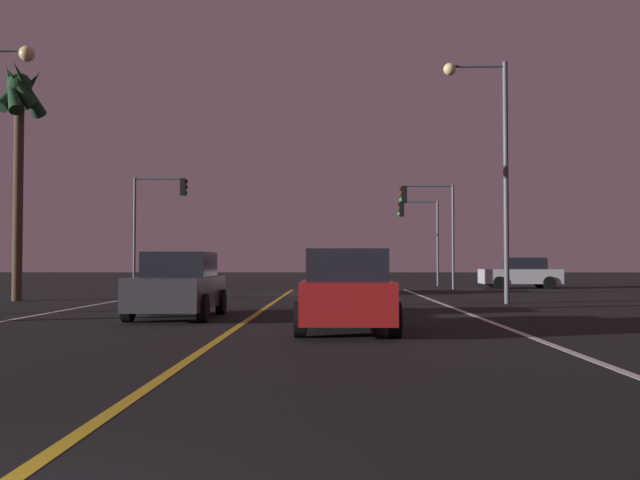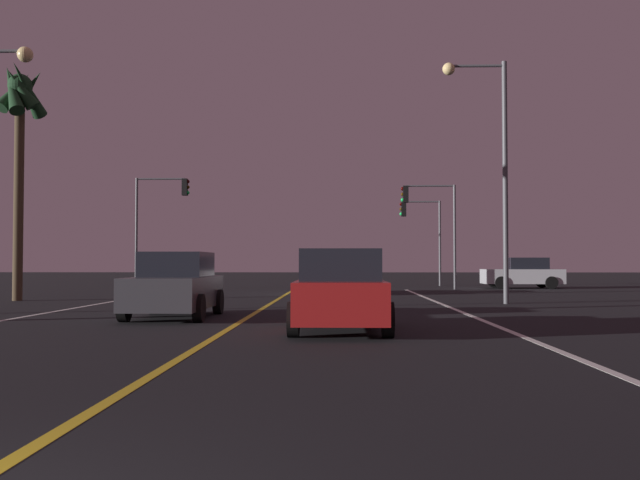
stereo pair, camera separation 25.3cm
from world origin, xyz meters
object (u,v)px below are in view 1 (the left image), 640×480
(car_oncoming, at_px, (179,286))
(car_ahead_far, at_px, (330,276))
(traffic_light_near_right, at_px, (428,212))
(street_lamp_right_far, at_px, (492,151))
(traffic_light_near_left, at_px, (159,207))
(palm_tree_left_mid, at_px, (19,110))
(car_crossing_side, at_px, (521,273))
(traffic_light_far_right, at_px, (418,223))
(car_lead_same_lane, at_px, (346,292))

(car_oncoming, bearing_deg, car_ahead_far, 164.58)
(traffic_light_near_right, height_order, street_lamp_right_far, street_lamp_right_far)
(traffic_light_near_left, distance_m, street_lamp_right_far, 19.90)
(traffic_light_near_right, relative_size, traffic_light_near_left, 0.93)
(traffic_light_near_left, bearing_deg, traffic_light_near_right, -0.00)
(car_oncoming, xyz_separation_m, palm_tree_left_mid, (-7.76, 7.83, 6.31))
(car_crossing_side, bearing_deg, traffic_light_far_right, -36.70)
(street_lamp_right_far, bearing_deg, traffic_light_near_right, -88.02)
(car_lead_same_lane, bearing_deg, car_oncoming, 50.99)
(car_oncoming, bearing_deg, traffic_light_near_left, -164.60)
(car_ahead_far, xyz_separation_m, car_lead_same_lane, (0.40, -17.52, 0.00))
(car_lead_same_lane, bearing_deg, palm_tree_left_mid, 46.83)
(car_lead_same_lane, height_order, car_crossing_side, same)
(car_crossing_side, xyz_separation_m, traffic_light_near_right, (-5.37, -1.62, 3.30))
(car_ahead_far, relative_size, palm_tree_left_mid, 0.48)
(palm_tree_left_mid, bearing_deg, car_lead_same_lane, -43.17)
(car_lead_same_lane, xyz_separation_m, street_lamp_right_far, (5.27, 9.78, 4.51))
(car_ahead_far, relative_size, car_crossing_side, 1.00)
(car_lead_same_lane, bearing_deg, car_crossing_side, -22.53)
(car_crossing_side, xyz_separation_m, car_oncoming, (-14.46, -21.09, 0.00))
(car_oncoming, height_order, traffic_light_near_left, traffic_light_near_left)
(traffic_light_near_left, distance_m, palm_tree_left_mid, 12.19)
(car_oncoming, bearing_deg, traffic_light_far_right, 159.65)
(car_crossing_side, relative_size, street_lamp_right_far, 0.51)
(car_ahead_far, distance_m, traffic_light_near_right, 8.21)
(traffic_light_near_left, bearing_deg, street_lamp_right_far, -41.41)
(car_lead_same_lane, bearing_deg, traffic_light_far_right, -9.95)
(car_oncoming, xyz_separation_m, traffic_light_near_left, (-5.36, 19.47, 3.59))
(traffic_light_near_right, bearing_deg, car_ahead_far, 46.07)
(car_lead_same_lane, height_order, traffic_light_far_right, traffic_light_far_right)
(traffic_light_near_left, relative_size, street_lamp_right_far, 0.71)
(palm_tree_left_mid, bearing_deg, traffic_light_near_right, 34.63)
(street_lamp_right_far, bearing_deg, traffic_light_far_right, -89.13)
(car_crossing_side, xyz_separation_m, palm_tree_left_mid, (-22.22, -13.26, 6.31))
(traffic_light_near_left, xyz_separation_m, palm_tree_left_mid, (-2.40, -11.64, 2.73))
(traffic_light_near_right, xyz_separation_m, palm_tree_left_mid, (-16.85, -11.64, 3.01))
(traffic_light_near_left, height_order, palm_tree_left_mid, palm_tree_left_mid)
(car_ahead_far, distance_m, car_crossing_side, 12.71)
(traffic_light_near_right, bearing_deg, traffic_light_near_left, -0.00)
(traffic_light_far_right, bearing_deg, car_oncoming, 69.65)
(street_lamp_right_far, bearing_deg, car_crossing_side, -108.41)
(car_ahead_far, relative_size, traffic_light_near_left, 0.72)
(car_lead_same_lane, xyz_separation_m, traffic_light_near_left, (-9.64, 22.93, 3.59))
(traffic_light_near_left, bearing_deg, traffic_light_far_right, 20.61)
(car_ahead_far, bearing_deg, traffic_light_near_left, 59.64)
(palm_tree_left_mid, bearing_deg, street_lamp_right_far, -4.98)
(traffic_light_far_right, xyz_separation_m, palm_tree_left_mid, (-17.02, -17.14, 3.28))
(palm_tree_left_mid, bearing_deg, car_oncoming, -45.25)
(car_ahead_far, bearing_deg, traffic_light_near_right, -43.93)
(street_lamp_right_far, bearing_deg, car_ahead_far, -53.77)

